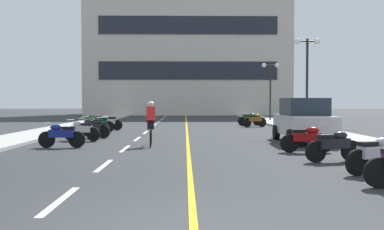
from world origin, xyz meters
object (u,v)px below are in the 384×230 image
object	(u,v)px
motorcycle_7	(94,125)
motorcycle_10	(255,120)
motorcycle_11	(250,119)
cyclist_rider	(151,123)
street_lamp_mid	(307,63)
motorcycle_6	(92,128)
motorcycle_9	(108,122)
street_lamp_far	(270,78)
motorcycle_1	(376,154)
parked_car_near	(304,120)
motorcycle_4	(61,135)
motorcycle_2	(334,145)
motorcycle_8	(98,124)
motorcycle_3	(307,138)
motorcycle_5	(82,130)

from	to	relation	value
motorcycle_7	motorcycle_10	bearing A→B (deg)	34.14
motorcycle_11	cyclist_rider	xyz separation A→B (m)	(-5.79, -13.61, 0.41)
street_lamp_mid	motorcycle_11	world-z (taller)	street_lamp_mid
street_lamp_mid	cyclist_rider	distance (m)	12.00
motorcycle_7	motorcycle_11	bearing A→B (deg)	41.32
motorcycle_6	motorcycle_9	size ratio (longest dim) A/B	0.98
motorcycle_7	motorcycle_9	distance (m)	3.35
motorcycle_6	street_lamp_far	bearing A→B (deg)	54.96
motorcycle_9	motorcycle_1	bearing A→B (deg)	-59.70
motorcycle_1	motorcycle_10	distance (m)	18.16
parked_car_near	motorcycle_11	xyz separation A→B (m)	(-0.35, 12.31, -0.44)
motorcycle_4	motorcycle_7	size ratio (longest dim) A/B	1.04
motorcycle_10	motorcycle_11	distance (m)	1.79
street_lamp_mid	parked_car_near	distance (m)	7.79
motorcycle_2	motorcycle_8	bearing A→B (deg)	127.33
parked_car_near	motorcycle_3	distance (m)	3.59
street_lamp_far	motorcycle_6	size ratio (longest dim) A/B	2.85
motorcycle_4	motorcycle_11	xyz separation A→B (m)	(9.00, 14.13, 0.00)
motorcycle_4	motorcycle_7	xyz separation A→B (m)	(-0.09, 6.14, 0.00)
motorcycle_11	motorcycle_1	bearing A→B (deg)	-90.19
parked_car_near	motorcycle_3	bearing A→B (deg)	-103.88
parked_car_near	motorcycle_9	bearing A→B (deg)	140.69
street_lamp_mid	motorcycle_5	size ratio (longest dim) A/B	3.12
motorcycle_3	motorcycle_10	bearing A→B (deg)	87.71
street_lamp_far	motorcycle_6	bearing A→B (deg)	-125.04
cyclist_rider	street_lamp_mid	bearing A→B (deg)	44.90
motorcycle_3	motorcycle_4	distance (m)	8.65
parked_car_near	motorcycle_10	xyz separation A→B (m)	(-0.30, 10.52, -0.44)
motorcycle_3	motorcycle_9	size ratio (longest dim) A/B	1.00
motorcycle_9	motorcycle_11	bearing A→B (deg)	27.26
motorcycle_5	motorcycle_11	world-z (taller)	same
motorcycle_11	motorcycle_9	bearing A→B (deg)	-152.74
motorcycle_6	cyclist_rider	distance (m)	4.75
motorcycle_11	cyclist_rider	bearing A→B (deg)	-113.06
street_lamp_mid	motorcycle_6	distance (m)	12.56
street_lamp_mid	motorcycle_3	size ratio (longest dim) A/B	3.02
motorcycle_5	motorcycle_9	bearing A→B (deg)	90.98
motorcycle_11	motorcycle_10	bearing A→B (deg)	-88.27
motorcycle_4	motorcycle_5	size ratio (longest dim) A/B	1.03
motorcycle_2	motorcycle_10	world-z (taller)	same
parked_car_near	motorcycle_7	distance (m)	10.39
motorcycle_3	cyclist_rider	bearing A→B (deg)	157.79
motorcycle_10	street_lamp_far	bearing A→B (deg)	72.16
cyclist_rider	street_lamp_far	bearing A→B (deg)	67.03
motorcycle_6	motorcycle_10	world-z (taller)	same
motorcycle_8	cyclist_rider	size ratio (longest dim) A/B	0.96
motorcycle_3	motorcycle_9	bearing A→B (deg)	127.40
motorcycle_4	motorcycle_10	distance (m)	15.30
street_lamp_far	motorcycle_8	xyz separation A→B (m)	(-11.93, -12.73, -3.17)
motorcycle_4	cyclist_rider	distance (m)	3.27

